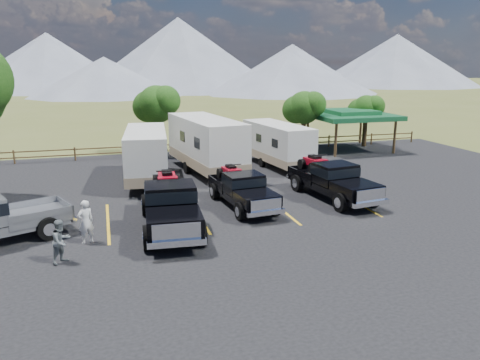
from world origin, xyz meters
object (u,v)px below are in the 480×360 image
object	(u,v)px
rig_right	(332,179)
trailer_center	(206,145)
person_a	(86,222)
trailer_right	(277,144)
pavilion	(350,115)
person_b	(61,241)
rig_center	(242,188)
trailer_left	(147,155)
rig_left	(170,204)

from	to	relation	value
rig_right	trailer_center	world-z (taller)	trailer_center
rig_right	person_a	bearing A→B (deg)	-173.43
trailer_right	pavilion	bearing A→B (deg)	22.14
rig_right	trailer_right	world-z (taller)	trailer_right
rig_right	person_a	size ratio (longest dim) A/B	3.72
person_b	rig_right	bearing A→B (deg)	-27.40
pavilion	trailer_right	bearing A→B (deg)	-150.67
rig_center	trailer_right	distance (m)	9.32
rig_center	trailer_left	size ratio (longest dim) A/B	0.65
trailer_center	pavilion	bearing A→B (deg)	12.75
rig_left	person_b	world-z (taller)	rig_left
rig_left	trailer_right	bearing A→B (deg)	53.71
rig_right	trailer_left	distance (m)	10.75
trailer_left	rig_right	bearing A→B (deg)	-28.85
trailer_center	person_b	distance (m)	14.45
rig_center	trailer_left	bearing A→B (deg)	116.99
rig_right	trailer_left	bearing A→B (deg)	137.85
rig_right	trailer_right	bearing A→B (deg)	82.87
person_a	pavilion	bearing A→B (deg)	-166.18
pavilion	person_a	bearing A→B (deg)	-142.44
trailer_right	person_b	world-z (taller)	trailer_right
trailer_center	trailer_left	bearing A→B (deg)	-168.91
rig_left	rig_right	distance (m)	8.90
rig_left	person_a	world-z (taller)	rig_left
rig_right	person_b	xyz separation A→B (m)	(-12.78, -4.67, -0.21)
rig_left	person_a	size ratio (longest dim) A/B	3.93
trailer_right	rig_right	bearing A→B (deg)	-96.98
rig_center	trailer_right	size ratio (longest dim) A/B	0.69
pavilion	person_b	xyz separation A→B (m)	(-20.58, -16.94, -1.96)
rig_right	person_b	bearing A→B (deg)	-167.24
trailer_center	person_a	distance (m)	12.60
rig_center	pavilion	bearing A→B (deg)	38.80
rig_left	rig_right	xyz separation A→B (m)	(8.63, 2.20, -0.07)
pavilion	trailer_left	distance (m)	17.75
trailer_left	trailer_center	distance (m)	4.05
pavilion	person_a	world-z (taller)	pavilion
rig_center	person_b	size ratio (longest dim) A/B	3.64
pavilion	trailer_center	bearing A→B (deg)	-159.34
rig_left	person_b	size ratio (longest dim) A/B	4.30
trailer_right	person_a	xyz separation A→B (m)	(-11.98, -10.84, -0.64)
rig_left	rig_right	bearing A→B (deg)	18.51
rig_center	person_b	bearing A→B (deg)	-155.40
rig_center	person_a	xyz separation A→B (m)	(-7.15, -2.89, -0.04)
rig_left	rig_center	xyz separation A→B (m)	(3.77, 2.11, -0.17)
trailer_right	person_b	xyz separation A→B (m)	(-12.75, -12.54, -0.71)
person_b	pavilion	bearing A→B (deg)	-8.03
trailer_right	person_a	distance (m)	16.17
person_a	trailer_right	bearing A→B (deg)	-161.61
trailer_left	trailer_right	world-z (taller)	trailer_left
rig_left	person_b	xyz separation A→B (m)	(-4.15, -2.48, -0.28)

